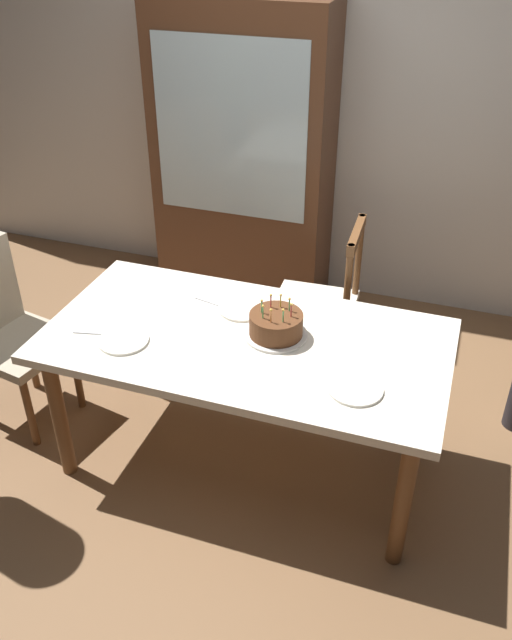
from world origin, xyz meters
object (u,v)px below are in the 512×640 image
Objects in this scene: plate_near_celebrant at (124,341)px; birthday_cake at (276,326)px; plate_near_guest at (355,389)px; china_cabinet at (243,159)px; chair_spindle_back at (319,307)px; chair_upholstered at (5,327)px; dining_table at (245,352)px; plate_far_side at (242,309)px.

birthday_cake is at bearing 22.78° from plate_near_celebrant.
plate_near_guest is at bearing -32.22° from birthday_cake.
plate_near_celebrant is 0.12× the size of china_cabinet.
plate_near_guest is at bearing -68.66° from chair_spindle_back.
china_cabinet reaches higher than chair_upholstered.
chair_spindle_back reaches higher than birthday_cake.
birthday_cake is 0.29× the size of chair_upholstered.
chair_upholstered reaches higher than dining_table.
plate_far_side is (0.40, 0.41, 0.00)m from plate_near_celebrant.
dining_table is 6.34× the size of birthday_cake.
plate_far_side is 1.45m from china_cabinet.
birthday_cake is at bearing 3.49° from chair_upholstered.
plate_near_guest is 1.83m from chair_upholstered.
plate_near_celebrant is 1.00× the size of plate_near_guest.
plate_far_side is 0.68m from chair_spindle_back.
chair_upholstered is (-1.42, -0.81, 0.07)m from chair_spindle_back.
chair_upholstered reaches higher than plate_near_celebrant.
birthday_cake is at bearing 22.80° from dining_table.
china_cabinet reaches higher than chair_spindle_back.
chair_spindle_back is at bearing 88.06° from birthday_cake.
plate_near_celebrant is at bearing -122.97° from chair_spindle_back.
dining_table is 8.07× the size of plate_far_side.
china_cabinet is at bearing 110.07° from dining_table.
chair_upholstered is (-1.28, -0.03, -0.12)m from dining_table.
dining_table is at bearing 1.49° from chair_upholstered.
plate_near_guest is 0.12× the size of china_cabinet.
dining_table is at bearing -69.93° from china_cabinet.
dining_table is 1.28m from chair_upholstered.
chair_spindle_back is 1.17m from china_cabinet.
plate_near_guest is (0.53, -0.21, 0.09)m from dining_table.
chair_spindle_back is at bearing -47.39° from china_cabinet.
chair_upholstered is 1.79m from china_cabinet.
chair_spindle_back is 1.64m from chair_upholstered.
chair_spindle_back is at bearing 111.34° from plate_near_guest.
birthday_cake is 0.49m from plate_near_guest.
plate_near_guest is (0.62, -0.41, 0.00)m from plate_far_side.
plate_far_side is at bearing 11.35° from chair_upholstered.
birthday_cake is at bearing -35.63° from plate_far_side.
chair_upholstered is at bearing -178.51° from dining_table.
plate_near_celebrant is at bearing -12.32° from chair_upholstered.
plate_far_side is (-0.09, 0.21, 0.09)m from dining_table.
plate_far_side is 0.12× the size of china_cabinet.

